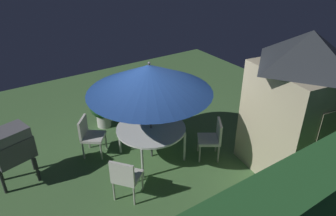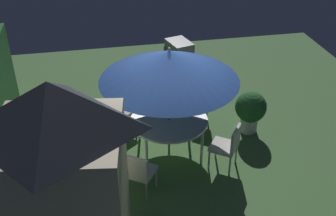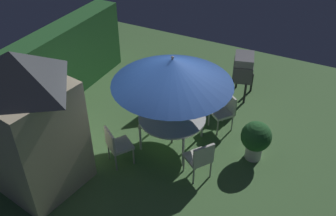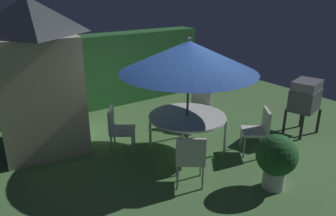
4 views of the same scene
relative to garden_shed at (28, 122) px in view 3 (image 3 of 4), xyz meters
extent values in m
plane|color=#47703D|center=(2.04, -1.90, -1.48)|extent=(11.00, 11.00, 0.00)
cube|color=#28602D|center=(2.04, 1.60, -0.53)|extent=(5.71, 0.66, 1.91)
cube|color=#C6B793|center=(0.00, 0.00, -0.36)|extent=(1.69, 1.78, 2.25)
pyramid|color=#33383D|center=(0.00, 0.00, 1.09)|extent=(1.79, 1.89, 0.66)
cube|color=gray|center=(0.12, 0.79, -0.61)|extent=(0.62, 0.12, 1.75)
cylinder|color=white|center=(2.20, -1.85, -0.75)|extent=(1.48, 1.48, 0.04)
cylinder|color=beige|center=(1.68, -2.36, -1.13)|extent=(0.05, 0.05, 0.71)
cylinder|color=beige|center=(2.72, -2.36, -1.13)|extent=(0.05, 0.05, 0.71)
cylinder|color=beige|center=(1.68, -1.33, -1.13)|extent=(0.05, 0.05, 0.71)
cylinder|color=beige|center=(2.72, -1.33, -1.13)|extent=(0.05, 0.05, 0.71)
cylinder|color=#4C4C51|center=(2.20, -1.85, -0.40)|extent=(0.04, 0.04, 2.17)
cone|color=navy|center=(2.20, -1.85, 0.40)|extent=(2.53, 2.53, 0.57)
sphere|color=#4C4C51|center=(2.20, -1.85, 0.71)|extent=(0.06, 0.06, 0.06)
cube|color=#47474C|center=(4.80, -2.62, -0.71)|extent=(0.81, 0.67, 0.45)
cube|color=slate|center=(4.80, -2.62, -0.38)|extent=(0.77, 0.63, 0.20)
cylinder|color=#262628|center=(4.49, -2.83, -1.21)|extent=(0.06, 0.06, 0.55)
cylinder|color=#262628|center=(5.11, -2.83, -1.21)|extent=(0.06, 0.06, 0.55)
cylinder|color=#262628|center=(4.49, -2.41, -1.21)|extent=(0.06, 0.06, 0.55)
cylinder|color=#262628|center=(5.11, -2.41, -1.21)|extent=(0.06, 0.06, 0.55)
cube|color=silver|center=(3.21, -2.64, -1.03)|extent=(0.65, 0.65, 0.06)
cube|color=silver|center=(3.37, -2.76, -0.81)|extent=(0.32, 0.39, 0.45)
cylinder|color=#AFABA3|center=(3.24, -2.92, -1.26)|extent=(0.04, 0.04, 0.45)
cylinder|color=#AFABA3|center=(3.49, -2.60, -1.26)|extent=(0.04, 0.04, 0.45)
cylinder|color=#AFABA3|center=(2.93, -2.67, -1.26)|extent=(0.04, 0.04, 0.45)
cylinder|color=#AFABA3|center=(3.17, -2.35, -1.26)|extent=(0.04, 0.04, 0.45)
cube|color=silver|center=(3.17, -1.06, -1.03)|extent=(0.65, 0.65, 0.06)
cube|color=silver|center=(3.34, -0.93, -0.81)|extent=(0.33, 0.39, 0.45)
cylinder|color=#AFABA3|center=(3.46, -1.09, -1.26)|extent=(0.04, 0.04, 0.45)
cylinder|color=#AFABA3|center=(3.20, -0.78, -1.26)|extent=(0.04, 0.04, 0.45)
cylinder|color=#AFABA3|center=(3.14, -1.34, -1.26)|extent=(0.04, 0.04, 0.45)
cylinder|color=#AFABA3|center=(2.89, -1.03, -1.26)|extent=(0.04, 0.04, 0.45)
cube|color=silver|center=(1.17, -1.15, -1.03)|extent=(0.64, 0.64, 0.06)
cube|color=silver|center=(0.99, -1.03, -0.81)|extent=(0.30, 0.41, 0.45)
cylinder|color=#AFABA3|center=(1.11, -0.87, -1.26)|extent=(0.04, 0.04, 0.45)
cylinder|color=#AFABA3|center=(0.89, -1.20, -1.26)|extent=(0.04, 0.04, 0.45)
cylinder|color=#AFABA3|center=(1.44, -1.10, -1.26)|extent=(0.04, 0.04, 0.45)
cylinder|color=#AFABA3|center=(1.22, -1.43, -1.26)|extent=(0.04, 0.04, 0.45)
cube|color=silver|center=(1.55, -2.74, -1.03)|extent=(0.64, 0.64, 0.06)
cube|color=silver|center=(1.43, -2.91, -0.81)|extent=(0.40, 0.31, 0.45)
cylinder|color=#AFABA3|center=(1.28, -2.79, -1.26)|extent=(0.04, 0.04, 0.45)
cylinder|color=#AFABA3|center=(1.60, -3.02, -1.26)|extent=(0.04, 0.04, 0.45)
cylinder|color=#AFABA3|center=(1.51, -2.46, -1.26)|extent=(0.04, 0.04, 0.45)
cylinder|color=#AFABA3|center=(1.83, -2.70, -1.26)|extent=(0.04, 0.04, 0.45)
cylinder|color=silver|center=(2.57, -3.64, -1.32)|extent=(0.36, 0.36, 0.32)
sphere|color=#235628|center=(2.57, -3.64, -0.89)|extent=(0.65, 0.65, 0.65)
camera|label=1|loc=(4.97, 3.00, 2.77)|focal=33.05mm
camera|label=2|loc=(-4.32, -0.54, 3.63)|focal=44.84mm
camera|label=3|loc=(-3.63, -4.70, 4.18)|focal=39.97mm
camera|label=4|loc=(-1.39, -6.33, 1.55)|focal=34.67mm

